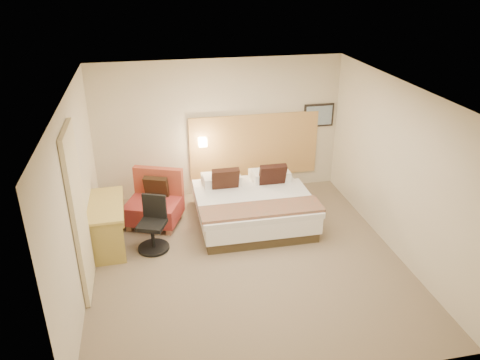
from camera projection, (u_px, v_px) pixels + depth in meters
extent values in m
cube|color=#776650|center=(246.00, 260.00, 7.43)|extent=(4.80, 5.00, 0.02)
cube|color=silver|center=(248.00, 91.00, 6.28)|extent=(4.80, 5.00, 0.02)
cube|color=beige|center=(219.00, 128.00, 9.08)|extent=(4.80, 0.02, 2.70)
cube|color=beige|center=(301.00, 289.00, 4.63)|extent=(4.80, 0.02, 2.70)
cube|color=beige|center=(76.00, 198.00, 6.42)|extent=(0.02, 5.00, 2.70)
cube|color=beige|center=(397.00, 169.00, 7.30)|extent=(0.02, 5.00, 2.70)
cube|color=#BE8A4A|center=(254.00, 146.00, 9.35)|extent=(2.60, 0.04, 1.30)
cube|color=black|center=(319.00, 115.00, 9.36)|extent=(0.62, 0.03, 0.47)
cube|color=gray|center=(319.00, 116.00, 9.35)|extent=(0.54, 0.01, 0.39)
cylinder|color=white|center=(202.00, 141.00, 9.03)|extent=(0.02, 0.12, 0.02)
cube|color=#FFEDC6|center=(203.00, 142.00, 8.97)|extent=(0.15, 0.15, 0.15)
cube|color=beige|center=(79.00, 214.00, 6.26)|extent=(0.06, 0.90, 2.42)
cylinder|color=#7997BC|center=(154.00, 187.00, 8.50)|extent=(0.05, 0.05, 0.17)
cylinder|color=#9AB5EF|center=(158.00, 186.00, 8.53)|extent=(0.05, 0.05, 0.17)
cube|color=#312014|center=(164.00, 187.00, 8.48)|extent=(0.11, 0.05, 0.19)
cube|color=#3D311E|center=(252.00, 216.00, 8.50)|extent=(1.89, 1.89, 0.18)
cube|color=white|center=(252.00, 205.00, 8.40)|extent=(1.95, 1.95, 0.29)
cube|color=white|center=(256.00, 202.00, 8.08)|extent=(2.01, 1.40, 0.10)
cube|color=silver|center=(220.00, 179.00, 8.86)|extent=(0.68, 0.37, 0.18)
cube|color=white|center=(267.00, 175.00, 9.03)|extent=(0.68, 0.37, 0.18)
cube|color=white|center=(222.00, 180.00, 8.59)|extent=(0.68, 0.37, 0.18)
cube|color=white|center=(271.00, 176.00, 8.76)|extent=(0.68, 0.37, 0.18)
cube|color=black|center=(225.00, 180.00, 8.39)|extent=(0.49, 0.26, 0.50)
cube|color=black|center=(272.00, 176.00, 8.55)|extent=(0.49, 0.26, 0.50)
cube|color=#DA552C|center=(261.00, 209.00, 7.70)|extent=(2.05, 0.54, 0.05)
cube|color=#9B6B49|center=(130.00, 228.00, 8.20)|extent=(0.12, 0.12, 0.11)
cube|color=#BF755A|center=(169.00, 231.00, 8.09)|extent=(0.12, 0.12, 0.11)
cube|color=tan|center=(142.00, 211.00, 8.76)|extent=(0.12, 0.12, 0.11)
cube|color=tan|center=(179.00, 214.00, 8.65)|extent=(0.12, 0.12, 0.11)
cube|color=maroon|center=(154.00, 210.00, 8.33)|extent=(1.13, 1.06, 0.34)
cube|color=#A03F2B|center=(158.00, 181.00, 8.45)|extent=(0.89, 0.45, 0.51)
cube|color=black|center=(157.00, 188.00, 8.37)|extent=(0.48, 0.35, 0.44)
cylinder|color=#BBBCC2|center=(161.00, 215.00, 8.71)|extent=(0.31, 0.31, 0.02)
cylinder|color=white|center=(160.00, 204.00, 8.61)|extent=(0.04, 0.04, 0.45)
cylinder|color=white|center=(159.00, 192.00, 8.51)|extent=(0.45, 0.45, 0.01)
cube|color=gold|center=(105.00, 205.00, 7.48)|extent=(0.61, 1.26, 0.04)
cube|color=#A48F40|center=(107.00, 245.00, 7.14)|extent=(0.52, 0.06, 0.73)
cube|color=#B87648|center=(108.00, 209.00, 8.16)|extent=(0.52, 0.06, 0.73)
cube|color=#AD9243|center=(109.00, 209.00, 7.53)|extent=(0.51, 1.17, 0.10)
cylinder|color=black|center=(154.00, 248.00, 7.68)|extent=(0.66, 0.66, 0.04)
cylinder|color=black|center=(153.00, 236.00, 7.59)|extent=(0.08, 0.08, 0.39)
cube|color=black|center=(152.00, 225.00, 7.49)|extent=(0.53, 0.53, 0.07)
cube|color=black|center=(154.00, 206.00, 7.56)|extent=(0.38, 0.19, 0.41)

